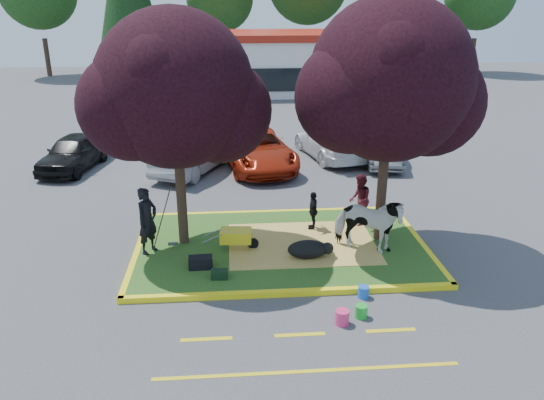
{
  "coord_description": "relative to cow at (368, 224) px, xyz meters",
  "views": [
    {
      "loc": [
        -1.37,
        -13.74,
        6.78
      ],
      "look_at": [
        -0.23,
        0.5,
        1.33
      ],
      "focal_mm": 35.0,
      "sensor_mm": 36.0,
      "label": 1
    }
  ],
  "objects": [
    {
      "name": "gear_bag_green",
      "position": [
        -4.07,
        -1.22,
        -0.71
      ],
      "size": [
        0.43,
        0.28,
        0.22
      ],
      "primitive_type": "cube",
      "rotation": [
        0.0,
        0.0,
        -0.04
      ],
      "color": "black",
      "rests_on": "median_island"
    },
    {
      "name": "handler",
      "position": [
        -6.03,
        0.44,
        0.12
      ],
      "size": [
        0.76,
        0.82,
        1.88
      ],
      "primitive_type": "imported",
      "rotation": [
        0.0,
        0.0,
        0.97
      ],
      "color": "black",
      "rests_on": "median_island"
    },
    {
      "name": "car_silver",
      "position": [
        -5.21,
        8.27,
        -0.18
      ],
      "size": [
        3.52,
        5.07,
        1.58
      ],
      "primitive_type": "imported",
      "rotation": [
        0.0,
        0.0,
        2.71
      ],
      "color": "gray",
      "rests_on": "ground"
    },
    {
      "name": "gear_bag_dark",
      "position": [
        -4.57,
        -0.62,
        -0.66
      ],
      "size": [
        0.64,
        0.37,
        0.32
      ],
      "primitive_type": "cube",
      "rotation": [
        0.0,
        0.0,
        0.04
      ],
      "color": "black",
      "rests_on": "median_island"
    },
    {
      "name": "curb_right",
      "position": [
        1.75,
        0.63,
        -0.89
      ],
      "size": [
        0.16,
        5.3,
        0.15
      ],
      "primitive_type": "cube",
      "color": "yellow",
      "rests_on": "ground"
    },
    {
      "name": "calf",
      "position": [
        -1.68,
        -0.24,
        -0.58
      ],
      "size": [
        1.23,
        0.89,
        0.48
      ],
      "primitive_type": "ellipsoid",
      "rotation": [
        0.0,
        0.0,
        -0.26
      ],
      "color": "black",
      "rests_on": "median_island"
    },
    {
      "name": "curb_near",
      "position": [
        -2.33,
        -1.95,
        -0.89
      ],
      "size": [
        8.3,
        0.16,
        0.15
      ],
      "primitive_type": "cube",
      "color": "yellow",
      "rests_on": "ground"
    },
    {
      "name": "car_grey",
      "position": [
        2.85,
        8.76,
        -0.3
      ],
      "size": [
        1.95,
        4.23,
        1.34
      ],
      "primitive_type": "imported",
      "rotation": [
        0.0,
        0.0,
        -0.13
      ],
      "color": "#575A5E",
      "rests_on": "ground"
    },
    {
      "name": "fire_lane_stripe_c",
      "position": [
        -0.33,
        -3.57,
        -0.97
      ],
      "size": [
        1.1,
        0.12,
        0.01
      ],
      "primitive_type": "cube",
      "color": "yellow",
      "rests_on": "ground"
    },
    {
      "name": "fire_lane_stripe_a",
      "position": [
        -4.33,
        -3.57,
        -0.97
      ],
      "size": [
        1.1,
        0.12,
        0.01
      ],
      "primitive_type": "cube",
      "color": "yellow",
      "rests_on": "ground"
    },
    {
      "name": "curb_far",
      "position": [
        -2.33,
        3.21,
        -0.89
      ],
      "size": [
        8.3,
        0.16,
        0.15
      ],
      "primitive_type": "cube",
      "color": "yellow",
      "rests_on": "ground"
    },
    {
      "name": "visitor_a",
      "position": [
        0.23,
        1.9,
        -0.01
      ],
      "size": [
        0.71,
        0.86,
        1.61
      ],
      "primitive_type": "imported",
      "rotation": [
        0.0,
        0.0,
        -1.7
      ],
      "color": "#4C151F",
      "rests_on": "median_island"
    },
    {
      "name": "car_red",
      "position": [
        -2.59,
        8.68,
        -0.19
      ],
      "size": [
        3.55,
        6.01,
        1.57
      ],
      "primitive_type": "imported",
      "rotation": [
        0.0,
        0.0,
        0.18
      ],
      "color": "#A0230D",
      "rests_on": "ground"
    },
    {
      "name": "fire_lane_stripe_b",
      "position": [
        -2.33,
        -3.57,
        -0.97
      ],
      "size": [
        1.1,
        0.12,
        0.01
      ],
      "primitive_type": "cube",
      "color": "yellow",
      "rests_on": "ground"
    },
    {
      "name": "car_black",
      "position": [
        -10.3,
        8.98,
        -0.24
      ],
      "size": [
        2.52,
        4.54,
        1.46
      ],
      "primitive_type": "imported",
      "rotation": [
        0.0,
        0.0,
        -0.19
      ],
      "color": "black",
      "rests_on": "ground"
    },
    {
      "name": "tree_purple_left",
      "position": [
        -5.11,
        1.01,
        3.39
      ],
      "size": [
        5.06,
        4.2,
        6.51
      ],
      "color": "black",
      "rests_on": "median_island"
    },
    {
      "name": "ground",
      "position": [
        -2.33,
        0.63,
        -0.97
      ],
      "size": [
        90.0,
        90.0,
        0.0
      ],
      "primitive_type": "plane",
      "color": "#424244",
      "rests_on": "ground"
    },
    {
      "name": "wheelbarrow",
      "position": [
        -3.61,
        0.42,
        -0.41
      ],
      "size": [
        1.58,
        0.6,
        0.59
      ],
      "rotation": [
        0.0,
        0.0,
        -0.09
      ],
      "color": "black",
      "rests_on": "median_island"
    },
    {
      "name": "retail_building",
      "position": [
        -0.33,
        28.61,
        1.28
      ],
      "size": [
        20.4,
        8.4,
        4.4
      ],
      "color": "silver",
      "rests_on": "ground"
    },
    {
      "name": "curb_left",
      "position": [
        -6.41,
        0.63,
        -0.89
      ],
      "size": [
        0.16,
        5.3,
        0.15
      ],
      "primitive_type": "cube",
      "color": "yellow",
      "rests_on": "ground"
    },
    {
      "name": "bucket_green",
      "position": [
        -0.85,
        -3.0,
        -0.82
      ],
      "size": [
        0.34,
        0.34,
        0.3
      ],
      "primitive_type": "cylinder",
      "rotation": [
        0.0,
        0.0,
        0.25
      ],
      "color": "green",
      "rests_on": "ground"
    },
    {
      "name": "cow",
      "position": [
        0.0,
        0.0,
        0.0
      ],
      "size": [
        2.13,
        1.62,
        1.64
      ],
      "primitive_type": "imported",
      "rotation": [
        0.0,
        0.0,
        1.14
      ],
      "color": "silver",
      "rests_on": "median_island"
    },
    {
      "name": "visitor_b",
      "position": [
        -1.25,
        1.67,
        -0.22
      ],
      "size": [
        0.41,
        0.74,
        1.19
      ],
      "primitive_type": "imported",
      "rotation": [
        0.0,
        0.0,
        -1.75
      ],
      "color": "black",
      "rests_on": "median_island"
    },
    {
      "name": "median_island",
      "position": [
        -2.33,
        0.63,
        -0.89
      ],
      "size": [
        8.0,
        5.0,
        0.15
      ],
      "primitive_type": "cube",
      "color": "#234F18",
      "rests_on": "ground"
    },
    {
      "name": "bucket_blue",
      "position": [
        -0.6,
        -2.17,
        -0.82
      ],
      "size": [
        0.35,
        0.35,
        0.29
      ],
      "primitive_type": "cylinder",
      "rotation": [
        0.0,
        0.0,
        -0.35
      ],
      "color": "blue",
      "rests_on": "ground"
    },
    {
      "name": "fire_lane_long",
      "position": [
        -2.33,
        -4.77,
        -0.97
      ],
      "size": [
        6.0,
        0.1,
        0.01
      ],
      "primitive_type": "cube",
      "color": "yellow",
      "rests_on": "ground"
    },
    {
      "name": "bucket_pink",
      "position": [
        -1.34,
        -3.23,
        -0.8
      ],
      "size": [
        0.39,
        0.39,
        0.34
      ],
      "primitive_type": "cylinder",
      "rotation": [
        0.0,
        0.0,
        -0.26
      ],
      "color": "#E5336C",
      "rests_on": "ground"
    },
    {
      "name": "car_white",
      "position": [
        0.77,
        9.87,
        -0.25
      ],
      "size": [
        3.02,
        5.28,
        1.44
      ],
      "primitive_type": "imported",
      "rotation": [
        0.0,
        0.0,
        3.35
      ],
      "color": "white",
      "rests_on": "ground"
    },
    {
      "name": "straw_bedding",
      "position": [
        -1.73,
        0.63,
        -0.81
      ],
      "size": [
        4.2,
        3.0,
        0.01
      ],
      "primitive_type": "cube",
      "color": "#E1C55C",
      "rests_on": "median_island"
    },
    {
      "name": "tree_purple_right",
      "position": [
        0.6,
        0.81,
        3.59
      ],
      "size": [
        5.3,
        4.4,
        6.82
      ],
      "color": "black",
      "rests_on": "median_island"
    }
  ]
}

